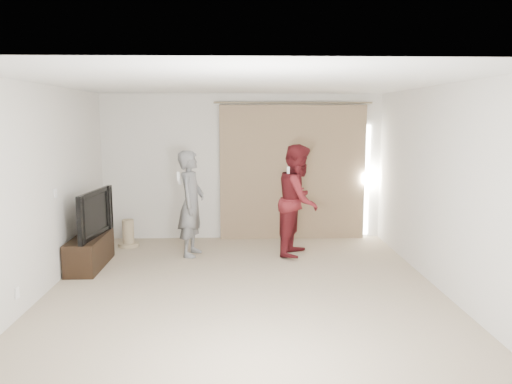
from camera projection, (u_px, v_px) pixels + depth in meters
floor at (244, 289)px, 6.44m from camera, size 5.50×5.50×0.00m
wall_back at (242, 167)px, 8.96m from camera, size 5.00×0.04×2.60m
wall_left at (42, 190)px, 6.16m from camera, size 0.04×5.50×2.60m
ceiling at (244, 83)px, 6.05m from camera, size 5.00×5.50×0.01m
curtain at (293, 173)px, 8.94m from camera, size 2.80×0.11×2.46m
tv_console at (90, 251)px, 7.34m from camera, size 0.42×1.20×0.46m
tv at (88, 213)px, 7.26m from camera, size 0.28×1.19×0.68m
scratching_post at (128, 236)px, 8.50m from camera, size 0.35×0.35×0.46m
person_man at (191, 204)px, 7.88m from camera, size 0.51×0.68×1.67m
person_woman at (299, 200)px, 7.92m from camera, size 0.92×1.04×1.77m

